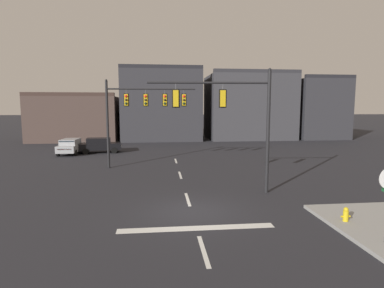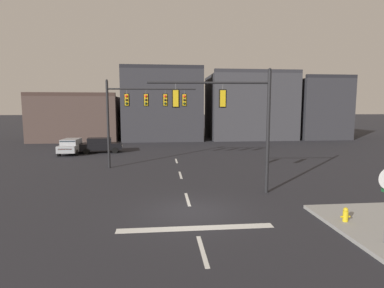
{
  "view_description": "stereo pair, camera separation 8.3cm",
  "coord_description": "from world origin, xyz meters",
  "px_view_note": "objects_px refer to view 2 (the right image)",
  "views": [
    {
      "loc": [
        -1.45,
        -13.98,
        4.87
      ],
      "look_at": [
        0.43,
        3.84,
        2.76
      ],
      "focal_mm": 28.92,
      "sensor_mm": 36.0,
      "label": 1
    },
    {
      "loc": [
        -1.36,
        -13.98,
        4.87
      ],
      "look_at": [
        0.43,
        3.84,
        2.76
      ],
      "focal_mm": 28.92,
      "sensor_mm": 36.0,
      "label": 2
    }
  ],
  "objects_px": {
    "signal_mast_near_side": "(234,112)",
    "fire_hydrant": "(345,217)",
    "signal_mast_far_side": "(138,107)",
    "car_lot_middle": "(72,146)",
    "car_lot_nearside": "(101,145)"
  },
  "relations": [
    {
      "from": "car_lot_nearside",
      "to": "car_lot_middle",
      "type": "distance_m",
      "value": 2.93
    },
    {
      "from": "signal_mast_near_side",
      "to": "car_lot_nearside",
      "type": "relative_size",
      "value": 1.52
    },
    {
      "from": "signal_mast_near_side",
      "to": "fire_hydrant",
      "type": "bearing_deg",
      "value": -56.05
    },
    {
      "from": "car_lot_middle",
      "to": "signal_mast_near_side",
      "type": "bearing_deg",
      "value": -50.63
    },
    {
      "from": "signal_mast_near_side",
      "to": "fire_hydrant",
      "type": "height_order",
      "value": "signal_mast_near_side"
    },
    {
      "from": "signal_mast_far_side",
      "to": "car_lot_middle",
      "type": "bearing_deg",
      "value": 132.74
    },
    {
      "from": "fire_hydrant",
      "to": "car_lot_middle",
      "type": "bearing_deg",
      "value": 128.13
    },
    {
      "from": "car_lot_nearside",
      "to": "signal_mast_far_side",
      "type": "bearing_deg",
      "value": -61.92
    },
    {
      "from": "signal_mast_near_side",
      "to": "signal_mast_far_side",
      "type": "height_order",
      "value": "signal_mast_far_side"
    },
    {
      "from": "signal_mast_far_side",
      "to": "car_lot_middle",
      "type": "height_order",
      "value": "signal_mast_far_side"
    },
    {
      "from": "car_lot_nearside",
      "to": "car_lot_middle",
      "type": "height_order",
      "value": "same"
    },
    {
      "from": "signal_mast_near_side",
      "to": "car_lot_middle",
      "type": "relative_size",
      "value": 1.57
    },
    {
      "from": "car_lot_middle",
      "to": "fire_hydrant",
      "type": "relative_size",
      "value": 5.98
    },
    {
      "from": "signal_mast_near_side",
      "to": "car_lot_nearside",
      "type": "height_order",
      "value": "signal_mast_near_side"
    },
    {
      "from": "car_lot_nearside",
      "to": "fire_hydrant",
      "type": "height_order",
      "value": "car_lot_nearside"
    }
  ]
}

